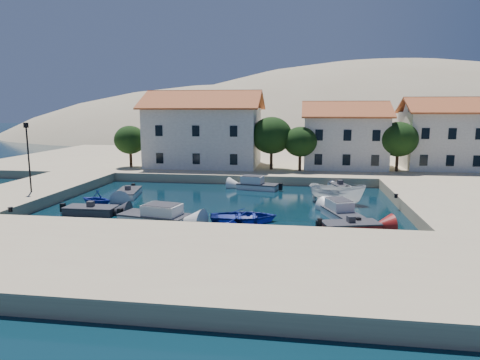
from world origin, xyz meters
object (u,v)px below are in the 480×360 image
object	(u,v)px
building_left	(204,128)
building_mid	(344,134)
cabin_cruiser_south	(154,216)
boat_east	(336,203)
cabin_cruiser_east	(342,213)
lamppost	(28,151)
building_right	(441,132)
rowboat_south	(244,222)

from	to	relation	value
building_left	building_mid	distance (m)	18.04
cabin_cruiser_south	boat_east	distance (m)	16.61
cabin_cruiser_east	boat_east	bearing A→B (deg)	-19.46
building_mid	lamppost	size ratio (longest dim) A/B	1.69
lamppost	boat_east	size ratio (longest dim) A/B	1.21
building_right	cabin_cruiser_east	xyz separation A→B (m)	(-14.07, -23.99, -5.00)
lamppost	cabin_cruiser_east	bearing A→B (deg)	-4.15
building_left	lamppost	xyz separation A→B (m)	(-11.50, -20.00, -1.18)
building_mid	building_right	size ratio (longest dim) A/B	1.11
building_left	rowboat_south	size ratio (longest dim) A/B	2.92
building_mid	cabin_cruiser_south	xyz separation A→B (m)	(-16.20, -25.88, -4.75)
lamppost	cabin_cruiser_east	distance (m)	27.83
lamppost	boat_east	bearing A→B (deg)	7.92
cabin_cruiser_east	cabin_cruiser_south	bearing A→B (deg)	82.25
building_right	boat_east	distance (m)	23.63
building_left	building_right	bearing A→B (deg)	3.81
building_mid	rowboat_south	bearing A→B (deg)	-110.99
building_right	rowboat_south	world-z (taller)	building_right
rowboat_south	boat_east	size ratio (longest dim) A/B	0.98
building_right	lamppost	world-z (taller)	building_right
lamppost	building_right	bearing A→B (deg)	27.93
cabin_cruiser_south	cabin_cruiser_east	size ratio (longest dim) A/B	1.14
building_right	cabin_cruiser_south	xyz separation A→B (m)	(-28.20, -26.88, -5.00)
building_right	rowboat_south	size ratio (longest dim) A/B	1.88
cabin_cruiser_south	rowboat_south	world-z (taller)	cabin_cruiser_south
building_mid	rowboat_south	world-z (taller)	building_mid
cabin_cruiser_east	rowboat_south	bearing A→B (deg)	84.29
boat_east	cabin_cruiser_south	bearing A→B (deg)	139.09
building_right	rowboat_south	distance (m)	34.03
building_mid	cabin_cruiser_south	world-z (taller)	building_mid
building_mid	boat_east	world-z (taller)	building_mid
cabin_cruiser_south	boat_east	bearing A→B (deg)	43.38
building_left	cabin_cruiser_south	distance (m)	25.54
building_mid	building_right	bearing A→B (deg)	4.76
lamppost	cabin_cruiser_south	size ratio (longest dim) A/B	1.13
boat_east	cabin_cruiser_east	bearing A→B (deg)	-162.64
building_left	building_right	xyz separation A→B (m)	(30.00, 2.00, -0.46)
cabin_cruiser_east	boat_east	world-z (taller)	cabin_cruiser_east
lamppost	rowboat_south	xyz separation A→B (m)	(19.99, -3.79, -4.75)
cabin_cruiser_east	lamppost	bearing A→B (deg)	66.52
lamppost	rowboat_south	distance (m)	20.89
building_mid	rowboat_south	xyz separation A→B (m)	(-9.51, -24.79, -5.22)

